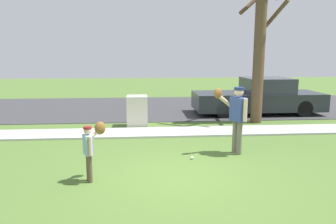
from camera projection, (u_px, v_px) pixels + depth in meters
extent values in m
plane|color=#4C6B2D|center=(168.00, 134.00, 9.93)|extent=(48.00, 48.00, 0.00)
cube|color=#B2B2AD|center=(167.00, 132.00, 10.02)|extent=(36.00, 1.20, 0.06)
cube|color=#38383A|center=(159.00, 107.00, 14.93)|extent=(36.00, 6.80, 0.02)
cylinder|color=#6B6656|center=(239.00, 138.00, 7.82)|extent=(0.13, 0.13, 0.83)
cylinder|color=#6B6656|center=(235.00, 137.00, 7.96)|extent=(0.13, 0.13, 0.83)
cube|color=#33478C|center=(238.00, 109.00, 7.76)|extent=(0.37, 0.45, 0.59)
sphere|color=beige|center=(239.00, 92.00, 7.69)|extent=(0.22, 0.22, 0.22)
cylinder|color=navy|center=(239.00, 89.00, 7.67)|extent=(0.24, 0.24, 0.07)
cylinder|color=beige|center=(245.00, 110.00, 7.54)|extent=(0.10, 0.10, 0.55)
cylinder|color=beige|center=(224.00, 100.00, 7.82)|extent=(0.50, 0.30, 0.40)
ellipsoid|color=brown|center=(218.00, 93.00, 7.69)|extent=(0.26, 0.22, 0.26)
cylinder|color=brown|center=(89.00, 167.00, 6.20)|extent=(0.09, 0.09, 0.55)
cylinder|color=brown|center=(90.00, 169.00, 6.11)|extent=(0.09, 0.09, 0.55)
cube|color=#8CADC6|center=(88.00, 145.00, 6.07)|extent=(0.24, 0.30, 0.39)
sphere|color=beige|center=(88.00, 131.00, 6.02)|extent=(0.15, 0.15, 0.15)
cylinder|color=maroon|center=(87.00, 128.00, 6.01)|extent=(0.16, 0.16, 0.04)
cylinder|color=beige|center=(94.00, 135.00, 6.27)|extent=(0.33, 0.20, 0.26)
ellipsoid|color=brown|center=(100.00, 128.00, 6.30)|extent=(0.26, 0.22, 0.26)
cylinder|color=beige|center=(90.00, 146.00, 5.93)|extent=(0.06, 0.06, 0.37)
sphere|color=white|center=(192.00, 158.00, 7.51)|extent=(0.07, 0.07, 0.07)
cube|color=beige|center=(137.00, 111.00, 10.88)|extent=(0.70, 0.71, 1.06)
cylinder|color=brown|center=(260.00, 41.00, 11.10)|extent=(0.40, 0.40, 5.79)
cylinder|color=brown|center=(274.00, 16.00, 11.15)|extent=(0.54, 1.37, 1.03)
cylinder|color=brown|center=(251.00, 3.00, 11.23)|extent=(1.06, 0.70, 0.86)
cube|color=#23282D|center=(257.00, 101.00, 13.20)|extent=(5.20, 1.95, 0.70)
cube|color=#2D333D|center=(267.00, 85.00, 13.12)|extent=(1.82, 1.79, 0.60)
cylinder|color=black|center=(224.00, 110.00, 12.27)|extent=(0.64, 0.22, 0.64)
cylinder|color=black|center=(214.00, 103.00, 13.96)|extent=(0.64, 0.22, 0.64)
cylinder|color=black|center=(304.00, 109.00, 12.52)|extent=(0.64, 0.22, 0.64)
cylinder|color=black|center=(285.00, 102.00, 14.22)|extent=(0.64, 0.22, 0.64)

